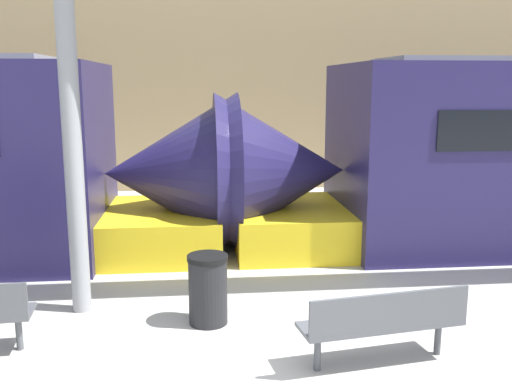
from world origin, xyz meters
TOP-DOWN VIEW (x-y plane):
  - station_wall at (0.00, 10.60)m, footprint 56.00×0.20m
  - bench_near at (0.88, 0.72)m, footprint 1.71×0.69m
  - trash_bin at (-0.83, 1.94)m, footprint 0.47×0.47m
  - support_column_near at (-2.39, 2.49)m, footprint 0.23×0.23m

SIDE VIEW (x-z plane):
  - trash_bin at x=-0.83m, z-range 0.00..0.83m
  - bench_near at x=0.88m, z-range 0.08..0.89m
  - support_column_near at x=-2.39m, z-range 0.00..3.91m
  - station_wall at x=0.00m, z-range 0.00..5.00m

